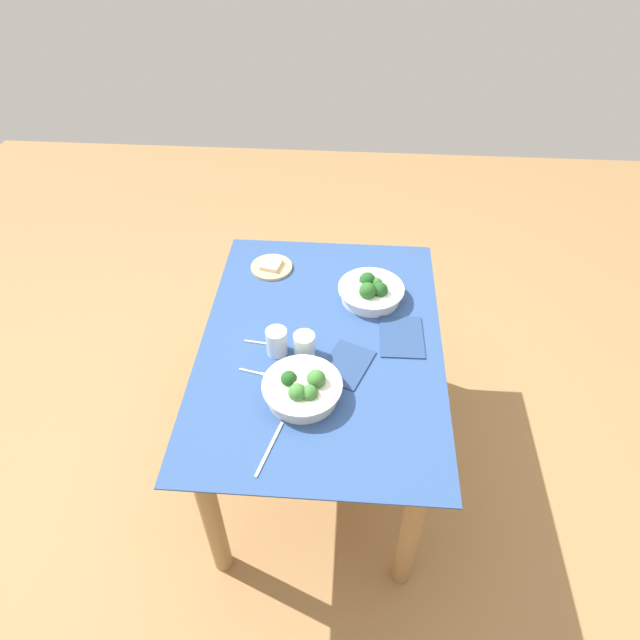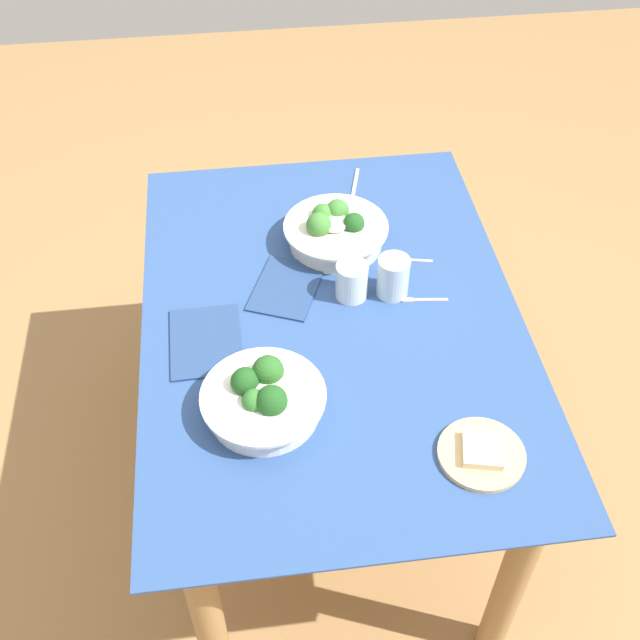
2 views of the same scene
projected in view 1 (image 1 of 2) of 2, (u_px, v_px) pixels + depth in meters
ground_plane at (321, 452)px, 2.55m from camera, size 6.00×6.00×0.00m
dining_table at (321, 364)px, 2.14m from camera, size 1.27×0.89×0.72m
broccoli_bowl_far at (303, 389)px, 1.85m from camera, size 0.27×0.27×0.11m
broccoli_bowl_near at (371, 291)px, 2.21m from camera, size 0.26×0.26×0.11m
bread_side_plate at (272, 267)px, 2.38m from camera, size 0.18×0.18×0.03m
water_glass_center at (304, 345)px, 1.99m from camera, size 0.08×0.08×0.09m
water_glass_side at (277, 342)px, 1.99m from camera, size 0.08×0.08×0.10m
fork_by_far_bowl at (261, 343)px, 2.06m from camera, size 0.02×0.11×0.00m
fork_by_near_bowl at (255, 373)px, 1.95m from camera, size 0.03×0.11×0.00m
table_knife_left at (269, 449)px, 1.72m from camera, size 0.21×0.07×0.00m
napkin_folded_upper at (346, 364)px, 1.98m from camera, size 0.24×0.21×0.01m
napkin_folded_lower at (402, 337)px, 2.08m from camera, size 0.22×0.16×0.01m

